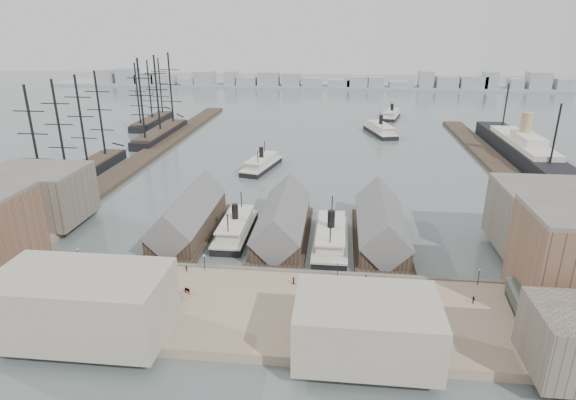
# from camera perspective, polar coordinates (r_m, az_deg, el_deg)

# --- Properties ---
(ground) EXTENTS (900.00, 900.00, 0.00)m
(ground) POSITION_cam_1_polar(r_m,az_deg,el_deg) (116.20, -1.61, -7.93)
(ground) COLOR #4B5656
(ground) RESTS_ON ground
(quay) EXTENTS (180.00, 30.00, 2.00)m
(quay) POSITION_cam_1_polar(r_m,az_deg,el_deg) (98.70, -3.22, -12.90)
(quay) COLOR #8A735D
(quay) RESTS_ON ground
(seawall) EXTENTS (180.00, 1.20, 2.30)m
(seawall) POSITION_cam_1_polar(r_m,az_deg,el_deg) (111.13, -1.98, -8.67)
(seawall) COLOR #59544C
(seawall) RESTS_ON ground
(west_wharf) EXTENTS (10.00, 220.00, 1.60)m
(west_wharf) POSITION_cam_1_polar(r_m,az_deg,el_deg) (224.13, -15.61, 5.63)
(west_wharf) COLOR #2D231C
(west_wharf) RESTS_ON ground
(east_wharf) EXTENTS (10.00, 180.00, 1.60)m
(east_wharf) POSITION_cam_1_polar(r_m,az_deg,el_deg) (208.80, 23.78, 3.57)
(east_wharf) COLOR #2D231C
(east_wharf) RESTS_ON ground
(ferry_shed_west) EXTENTS (14.00, 42.00, 12.60)m
(ferry_shed_west) POSITION_cam_1_polar(r_m,az_deg,el_deg) (134.66, -11.69, -2.06)
(ferry_shed_west) COLOR #2D231C
(ferry_shed_west) RESTS_ON ground
(ferry_shed_center) EXTENTS (14.00, 42.00, 12.60)m
(ferry_shed_center) POSITION_cam_1_polar(r_m,az_deg,el_deg) (129.28, -0.63, -2.58)
(ferry_shed_center) COLOR #2D231C
(ferry_shed_center) RESTS_ON ground
(ferry_shed_east) EXTENTS (14.00, 42.00, 12.60)m
(ferry_shed_east) POSITION_cam_1_polar(r_m,az_deg,el_deg) (129.03, 10.93, -3.02)
(ferry_shed_east) COLOR #2D231C
(ferry_shed_east) RESTS_ON ground
(warehouse_west_back) EXTENTS (26.00, 20.00, 14.00)m
(warehouse_west_back) POSITION_cam_1_polar(r_m,az_deg,el_deg) (153.16, -27.57, 0.48)
(warehouse_west_back) COLOR #60564C
(warehouse_west_back) RESTS_ON west_land
(warehouse_east_back) EXTENTS (28.00, 20.00, 15.00)m
(warehouse_east_back) POSITION_cam_1_polar(r_m,az_deg,el_deg) (135.98, 29.05, -1.89)
(warehouse_east_back) COLOR #60564C
(warehouse_east_back) RESTS_ON east_land
(street_bldg_center) EXTENTS (24.00, 16.00, 10.00)m
(street_bldg_center) POSITION_cam_1_polar(r_m,az_deg,el_deg) (84.56, 9.27, -14.61)
(street_bldg_center) COLOR gray
(street_bldg_center) RESTS_ON quay
(street_bldg_west) EXTENTS (30.00, 16.00, 12.00)m
(street_bldg_west) POSITION_cam_1_polar(r_m,az_deg,el_deg) (94.77, -23.14, -11.26)
(street_bldg_west) COLOR gray
(street_bldg_west) RESTS_ON quay
(lamp_post_far_w) EXTENTS (0.44, 0.44, 3.92)m
(lamp_post_far_w) POSITION_cam_1_polar(r_m,az_deg,el_deg) (122.25, -23.62, -5.80)
(lamp_post_far_w) COLOR black
(lamp_post_far_w) RESTS_ON quay
(lamp_post_near_w) EXTENTS (0.44, 0.44, 3.92)m
(lamp_post_near_w) POSITION_cam_1_polar(r_m,az_deg,el_deg) (110.85, -9.90, -6.98)
(lamp_post_near_w) COLOR black
(lamp_post_near_w) RESTS_ON quay
(lamp_post_near_e) EXTENTS (0.44, 0.44, 3.92)m
(lamp_post_near_e) POSITION_cam_1_polar(r_m,az_deg,el_deg) (106.92, 5.91, -7.85)
(lamp_post_near_e) COLOR black
(lamp_post_near_e) RESTS_ON quay
(lamp_post_far_e) EXTENTS (0.44, 0.44, 3.92)m
(lamp_post_far_e) POSITION_cam_1_polar(r_m,az_deg,el_deg) (111.25, 21.71, -8.13)
(lamp_post_far_e) COLOR black
(lamp_post_far_e) RESTS_ON quay
(far_shore) EXTENTS (500.00, 40.00, 15.72)m
(far_shore) POSITION_cam_1_polar(r_m,az_deg,el_deg) (438.72, 4.15, 13.66)
(far_shore) COLOR gray
(far_shore) RESTS_ON ground
(ferry_docked_west) EXTENTS (8.05, 26.85, 9.59)m
(ferry_docked_west) POSITION_cam_1_polar(r_m,az_deg,el_deg) (132.37, -6.23, -3.27)
(ferry_docked_west) COLOR black
(ferry_docked_west) RESTS_ON ground
(ferry_docked_east) EXTENTS (8.76, 29.20, 10.43)m
(ferry_docked_east) POSITION_cam_1_polar(r_m,az_deg,el_deg) (125.88, 5.07, -4.42)
(ferry_docked_east) COLOR black
(ferry_docked_east) RESTS_ON ground
(ferry_open_near) EXTENTS (13.95, 27.62, 9.46)m
(ferry_open_near) POSITION_cam_1_polar(r_m,az_deg,el_deg) (191.31, -3.15, 4.32)
(ferry_open_near) COLOR black
(ferry_open_near) RESTS_ON ground
(ferry_open_mid) EXTENTS (16.91, 31.00, 10.60)m
(ferry_open_mid) POSITION_cam_1_polar(r_m,az_deg,el_deg) (256.07, 10.88, 8.19)
(ferry_open_mid) COLOR black
(ferry_open_mid) RESTS_ON ground
(ferry_open_far) EXTENTS (13.79, 27.18, 9.31)m
(ferry_open_far) POSITION_cam_1_polar(r_m,az_deg,el_deg) (301.59, 12.16, 9.86)
(ferry_open_far) COLOR black
(ferry_open_far) RESTS_ON ground
(sailing_ship_near) EXTENTS (9.09, 62.65, 37.39)m
(sailing_ship_near) POSITION_cam_1_polar(r_m,az_deg,el_deg) (193.51, -23.59, 2.96)
(sailing_ship_near) COLOR black
(sailing_ship_near) RESTS_ON ground
(sailing_ship_mid) EXTENTS (9.77, 56.48, 40.19)m
(sailing_ship_mid) POSITION_cam_1_polar(r_m,az_deg,el_deg) (252.17, -14.85, 7.78)
(sailing_ship_mid) COLOR black
(sailing_ship_mid) RESTS_ON ground
(sailing_ship_far) EXTENTS (8.59, 47.72, 35.32)m
(sailing_ship_far) POSITION_cam_1_polar(r_m,az_deg,el_deg) (287.19, -15.76, 9.11)
(sailing_ship_far) COLOR black
(sailing_ship_far) RESTS_ON ground
(ocean_steamer) EXTENTS (13.45, 98.27, 19.65)m
(ocean_steamer) POSITION_cam_1_polar(r_m,az_deg,el_deg) (228.85, 26.00, 5.49)
(ocean_steamer) COLOR black
(ocean_steamer) RESTS_ON ground
(tram) EXTENTS (3.62, 10.85, 3.79)m
(tram) POSITION_cam_1_polar(r_m,az_deg,el_deg) (106.71, 25.63, -10.49)
(tram) COLOR black
(tram) RESTS_ON quay
(horse_cart_left) EXTENTS (4.60, 3.91, 1.68)m
(horse_cart_left) POSITION_cam_1_polar(r_m,az_deg,el_deg) (112.86, -21.98, -8.83)
(horse_cart_left) COLOR black
(horse_cart_left) RESTS_ON quay
(horse_cart_center) EXTENTS (4.73, 3.65, 1.64)m
(horse_cart_center) POSITION_cam_1_polar(r_m,az_deg,el_deg) (103.36, -12.32, -10.53)
(horse_cart_center) COLOR black
(horse_cart_center) RESTS_ON quay
(horse_cart_right) EXTENTS (4.90, 2.93, 1.72)m
(horse_cart_right) POSITION_cam_1_polar(r_m,az_deg,el_deg) (94.50, 9.17, -13.48)
(horse_cart_right) COLOR black
(horse_cart_right) RESTS_ON quay
(pedestrian_0) EXTENTS (0.74, 0.65, 1.68)m
(pedestrian_0) POSITION_cam_1_polar(r_m,az_deg,el_deg) (121.89, -25.89, -7.22)
(pedestrian_0) COLOR black
(pedestrian_0) RESTS_ON quay
(pedestrian_1) EXTENTS (1.06, 1.06, 1.73)m
(pedestrian_1) POSITION_cam_1_polar(r_m,az_deg,el_deg) (111.47, -21.81, -9.17)
(pedestrian_1) COLOR black
(pedestrian_1) RESTS_ON quay
(pedestrian_2) EXTENTS (1.13, 0.81, 1.58)m
(pedestrian_2) POSITION_cam_1_polar(r_m,az_deg,el_deg) (112.02, -11.95, -7.94)
(pedestrian_2) COLOR black
(pedestrian_2) RESTS_ON quay
(pedestrian_3) EXTENTS (1.08, 0.73, 1.71)m
(pedestrian_3) POSITION_cam_1_polar(r_m,az_deg,el_deg) (99.55, -12.77, -11.85)
(pedestrian_3) COLOR black
(pedestrian_3) RESTS_ON quay
(pedestrian_4) EXTENTS (0.79, 0.94, 1.64)m
(pedestrian_4) POSITION_cam_1_polar(r_m,az_deg,el_deg) (104.87, 0.67, -9.52)
(pedestrian_4) COLOR black
(pedestrian_4) RESTS_ON quay
(pedestrian_5) EXTENTS (0.76, 0.63, 1.80)m
(pedestrian_5) POSITION_cam_1_polar(r_m,az_deg,el_deg) (99.26, 2.35, -11.37)
(pedestrian_5) COLOR black
(pedestrian_5) RESTS_ON quay
(pedestrian_6) EXTENTS (1.11, 1.07, 1.80)m
(pedestrian_6) POSITION_cam_1_polar(r_m,az_deg,el_deg) (106.76, 9.26, -9.18)
(pedestrian_6) COLOR black
(pedestrian_6) RESTS_ON quay
(pedestrian_7) EXTENTS (1.22, 1.16, 1.66)m
(pedestrian_7) POSITION_cam_1_polar(r_m,az_deg,el_deg) (92.97, 18.14, -15.01)
(pedestrian_7) COLOR black
(pedestrian_7) RESTS_ON quay
(pedestrian_8) EXTENTS (0.95, 1.02, 1.68)m
(pedestrian_8) POSITION_cam_1_polar(r_m,az_deg,el_deg) (105.14, 21.13, -10.96)
(pedestrian_8) COLOR black
(pedestrian_8) RESTS_ON quay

